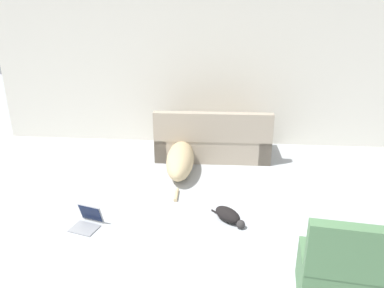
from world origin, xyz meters
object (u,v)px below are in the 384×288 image
laptop_open (88,219)px  couch (213,141)px  side_chair (340,274)px  dog (181,159)px  cat (229,215)px

laptop_open → couch: bearing=73.6°
couch → side_chair: size_ratio=2.12×
couch → side_chair: bearing=109.5°
dog → cat: size_ratio=3.96×
dog → laptop_open: bearing=147.7°
dog → laptop_open: 1.84m
couch → side_chair: (1.20, -3.18, 0.03)m
dog → couch: bearing=-39.2°
side_chair → laptop_open: bearing=-13.5°
dog → laptop_open: (-0.92, -1.59, -0.13)m
cat → laptop_open: 1.67m
couch → dog: size_ratio=1.09×
couch → side_chair: 3.40m
side_chair → couch: bearing=-62.3°
laptop_open → side_chair: side_chair is taller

